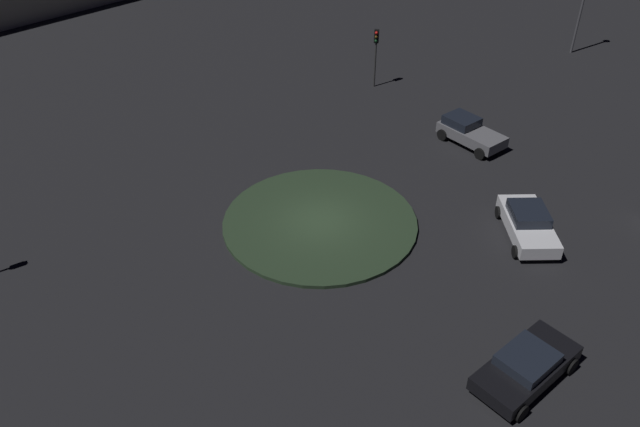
{
  "coord_description": "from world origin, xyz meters",
  "views": [
    {
      "loc": [
        24.85,
        -0.99,
        18.53
      ],
      "look_at": [
        0.0,
        0.0,
        0.6
      ],
      "focal_mm": 35.52,
      "sensor_mm": 36.0,
      "label": 1
    }
  ],
  "objects_px": {
    "car_black": "(526,366)",
    "car_grey": "(469,132)",
    "traffic_light_west": "(376,47)",
    "car_white": "(528,223)"
  },
  "relations": [
    {
      "from": "car_black",
      "to": "car_grey",
      "type": "height_order",
      "value": "car_grey"
    },
    {
      "from": "car_black",
      "to": "car_grey",
      "type": "xyz_separation_m",
      "value": [
        -17.49,
        2.0,
        0.06
      ]
    },
    {
      "from": "car_grey",
      "to": "traffic_light_west",
      "type": "distance_m",
      "value": 9.64
    },
    {
      "from": "car_white",
      "to": "car_black",
      "type": "xyz_separation_m",
      "value": [
        8.51,
        -2.69,
        -0.03
      ]
    },
    {
      "from": "car_grey",
      "to": "traffic_light_west",
      "type": "relative_size",
      "value": 1.05
    },
    {
      "from": "car_black",
      "to": "car_grey",
      "type": "bearing_deg",
      "value": -134.85
    },
    {
      "from": "car_black",
      "to": "car_white",
      "type": "bearing_deg",
      "value": -145.91
    },
    {
      "from": "car_white",
      "to": "traffic_light_west",
      "type": "relative_size",
      "value": 1.07
    },
    {
      "from": "car_white",
      "to": "traffic_light_west",
      "type": "bearing_deg",
      "value": -161.49
    },
    {
      "from": "car_black",
      "to": "traffic_light_west",
      "type": "relative_size",
      "value": 1.14
    }
  ]
}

